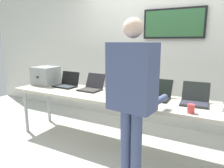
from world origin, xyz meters
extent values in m
cube|color=#B3B3AB|center=(0.00, 0.00, -0.02)|extent=(8.00, 8.00, 0.04)
cube|color=beige|center=(0.00, 1.13, 1.34)|extent=(8.00, 0.06, 2.68)
cube|color=black|center=(0.43, 1.08, 1.74)|extent=(0.97, 0.05, 0.47)
cube|color=#2E5D35|center=(0.43, 1.06, 1.74)|extent=(0.91, 0.02, 0.41)
cube|color=#B4AC98|center=(0.00, 0.00, 0.72)|extent=(3.33, 0.70, 0.04)
cylinder|color=#94989D|center=(-1.57, -0.25, 0.35)|extent=(0.05, 0.05, 0.70)
cylinder|color=#94989D|center=(-1.57, 0.25, 0.35)|extent=(0.05, 0.05, 0.70)
cube|color=gray|center=(-1.43, 0.10, 0.89)|extent=(0.37, 0.35, 0.30)
cube|color=black|center=(-1.43, -0.09, 0.89)|extent=(0.04, 0.01, 0.03)
cube|color=black|center=(-1.01, 0.07, 0.75)|extent=(0.37, 0.24, 0.02)
cube|color=#2D3337|center=(-1.01, 0.06, 0.76)|extent=(0.34, 0.19, 0.00)
cube|color=black|center=(-1.00, 0.21, 0.87)|extent=(0.36, 0.08, 0.22)
cube|color=#2F6336|center=(-1.00, 0.21, 0.87)|extent=(0.33, 0.07, 0.19)
cube|color=black|center=(-0.52, 0.06, 0.75)|extent=(0.32, 0.25, 0.02)
cube|color=#33312C|center=(-0.52, 0.05, 0.76)|extent=(0.29, 0.19, 0.00)
cube|color=black|center=(-0.52, 0.22, 0.87)|extent=(0.32, 0.11, 0.22)
cube|color=silver|center=(-0.52, 0.23, 0.87)|extent=(0.29, 0.09, 0.19)
cube|color=#3C3738|center=(-0.02, 0.07, 0.75)|extent=(0.33, 0.27, 0.02)
cube|color=#293233|center=(-0.02, 0.06, 0.76)|extent=(0.29, 0.21, 0.00)
cube|color=#3C3738|center=(-0.03, 0.21, 0.88)|extent=(0.31, 0.07, 0.24)
cube|color=silver|center=(-0.03, 0.22, 0.88)|extent=(0.29, 0.06, 0.21)
cube|color=black|center=(0.46, 0.06, 0.75)|extent=(0.37, 0.25, 0.02)
cube|color=#292D39|center=(0.46, 0.05, 0.76)|extent=(0.34, 0.19, 0.00)
cube|color=black|center=(0.46, 0.24, 0.86)|extent=(0.37, 0.13, 0.21)
cube|color=#1F632E|center=(0.46, 0.24, 0.86)|extent=(0.34, 0.11, 0.18)
cube|color=#232725|center=(0.94, 0.05, 0.75)|extent=(0.33, 0.26, 0.02)
cube|color=#292936|center=(0.94, 0.04, 0.76)|extent=(0.29, 0.21, 0.00)
cube|color=#232725|center=(0.93, 0.22, 0.87)|extent=(0.32, 0.12, 0.22)
cube|color=#364571|center=(0.93, 0.22, 0.87)|extent=(0.29, 0.10, 0.19)
cylinder|color=#424F74|center=(0.39, -0.62, 0.41)|extent=(0.12, 0.12, 0.81)
cylinder|color=#424F74|center=(0.51, -0.64, 0.41)|extent=(0.12, 0.12, 0.81)
cube|color=#424F74|center=(0.45, -0.63, 1.13)|extent=(0.47, 0.31, 0.64)
sphere|color=beige|center=(0.45, -0.63, 1.58)|extent=(0.19, 0.19, 0.19)
cylinder|color=#424F74|center=(0.32, -0.32, 0.86)|extent=(0.11, 0.33, 0.07)
cylinder|color=#424F74|center=(0.65, -0.36, 0.86)|extent=(0.11, 0.33, 0.07)
cylinder|color=#D53D3E|center=(0.95, -0.25, 0.79)|extent=(0.07, 0.07, 0.09)
camera|label=1|loc=(1.20, -2.43, 1.47)|focal=33.44mm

